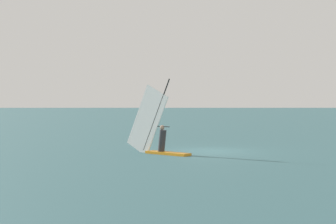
{
  "coord_description": "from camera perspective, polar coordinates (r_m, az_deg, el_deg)",
  "views": [
    {
      "loc": [
        -15.16,
        -18.09,
        2.26
      ],
      "look_at": [
        0.04,
        3.68,
        1.96
      ],
      "focal_mm": 49.48,
      "sensor_mm": 36.0,
      "label": 1
    }
  ],
  "objects": [
    {
      "name": "ground_plane",
      "position": [
        23.71,
        5.05,
        -4.81
      ],
      "size": [
        4000.0,
        4000.0,
        0.0
      ],
      "primitive_type": "plane",
      "color": "#386066"
    },
    {
      "name": "windsurfer",
      "position": [
        22.29,
        -1.38,
        -2.79
      ],
      "size": [
        1.29,
        3.85,
        3.78
      ],
      "rotation": [
        0.0,
        0.0,
        4.97
      ],
      "color": "orange",
      "rests_on": "ground_plane"
    }
  ]
}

